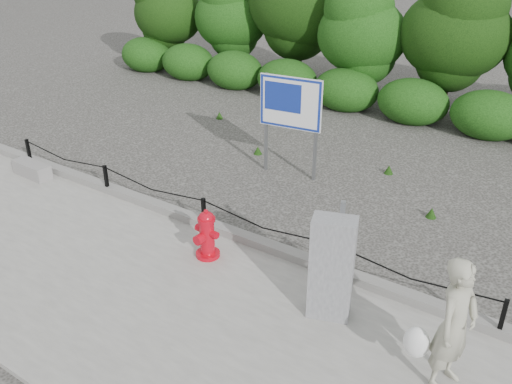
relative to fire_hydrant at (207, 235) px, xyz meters
The scene contains 10 objects.
ground 1.02m from the fire_hydrant, 132.07° to the left, with size 90.00×90.00×0.00m, color #2D2B28.
sidewalk 1.53m from the fire_hydrant, 114.34° to the right, with size 14.00×4.00×0.08m, color gray.
curb 1.00m from the fire_hydrant, 130.02° to the left, with size 14.00×0.22×0.14m, color slate.
chain_barrier 0.90m from the fire_hydrant, 132.07° to the left, with size 10.06×0.06×0.60m.
treeline 9.83m from the fire_hydrant, 89.09° to the left, with size 20.01×3.88×4.83m.
fire_hydrant is the anchor object (origin of this frame).
pedestrian 4.07m from the fire_hydrant, ahead, with size 0.79×0.71×1.73m.
concrete_block 5.05m from the fire_hydrant, behind, with size 0.96×0.33×0.31m, color gray.
utility_cabinet 2.35m from the fire_hydrant, ahead, with size 0.66×0.51×1.69m.
advertising_sign 3.77m from the fire_hydrant, 99.48° to the left, with size 1.36×0.26×2.19m.
Camera 1 is at (5.43, -6.39, 5.06)m, focal length 38.00 mm.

